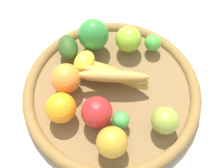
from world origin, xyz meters
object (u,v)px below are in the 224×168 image
lime_0 (121,120)px  apple_1 (165,121)px  orange_1 (61,108)px  avocado (68,48)px  apple_0 (128,39)px  banana_bunch (115,75)px  bell_pepper (93,35)px  apple_3 (97,112)px  lemon_0 (84,62)px  apple_2 (112,142)px  lime_1 (153,43)px  orange_0 (66,78)px

lime_0 → apple_1: size_ratio=0.63×
orange_1 → avocado: (0.03, -0.19, -0.01)m
apple_0 → avocado: bearing=16.3°
banana_bunch → orange_1: size_ratio=2.56×
lime_0 → bell_pepper: bearing=-64.4°
lime_0 → bell_pepper: bell_pepper is taller
apple_1 → apple_3: bearing=1.8°
bell_pepper → apple_1: bearing=-55.6°
lemon_0 → apple_2: apple_2 is taller
orange_1 → apple_2: bearing=154.0°
apple_0 → avocado: 0.17m
banana_bunch → apple_2: bearing=96.0°
lime_1 → avocado: size_ratio=0.59×
lemon_0 → apple_1: bearing=147.6°
apple_3 → bell_pepper: size_ratio=0.78×
lemon_0 → orange_0: size_ratio=0.90×
apple_0 → avocado: apple_0 is taller
orange_0 → apple_2: 0.20m
lemon_0 → lime_0: size_ratio=1.65×
apple_0 → orange_1: size_ratio=0.97×
apple_0 → apple_3: apple_3 is taller
bell_pepper → apple_2: size_ratio=1.33×
lime_1 → apple_1: (-0.05, 0.23, 0.01)m
apple_3 → avocado: (0.11, -0.18, -0.01)m
lemon_0 → orange_0: bearing=63.5°
bell_pepper → apple_1: (-0.21, 0.22, -0.02)m
orange_1 → lime_0: bearing=179.3°
lemon_0 → banana_bunch: (-0.09, 0.03, 0.01)m
lime_1 → apple_2: (0.07, 0.31, 0.01)m
lime_1 → lime_0: bearing=77.2°
apple_1 → banana_bunch: bearing=-38.9°
apple_3 → apple_1: size_ratio=1.15×
orange_0 → apple_3: (-0.09, 0.08, -0.00)m
banana_bunch → orange_0: size_ratio=2.49×
avocado → apple_3: bearing=121.8°
banana_bunch → bell_pepper: 0.13m
orange_0 → bell_pepper: (-0.04, -0.14, 0.01)m
apple_3 → avocado: 0.22m
apple_0 → lime_0: 0.23m
lime_0 → lemon_0: bearing=-51.4°
lime_0 → apple_1: apple_1 is taller
banana_bunch → apple_1: 0.17m
orange_1 → apple_1: 0.25m
orange_1 → apple_2: size_ratio=1.02×
lemon_0 → apple_0: 0.14m
apple_0 → bell_pepper: 0.10m
banana_bunch → lime_1: (-0.09, -0.13, -0.01)m
lemon_0 → apple_2: (-0.11, 0.21, 0.01)m
lime_0 → apple_2: bearing=79.7°
bell_pepper → orange_1: 0.23m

